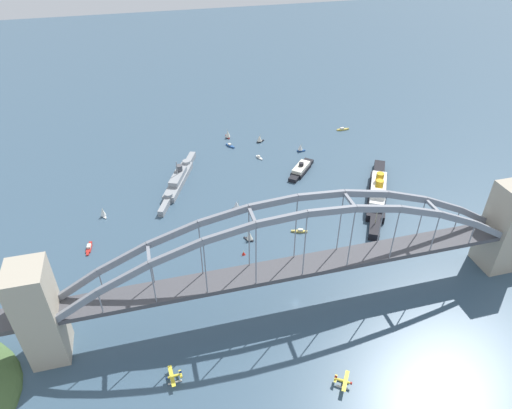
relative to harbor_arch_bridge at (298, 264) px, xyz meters
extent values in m
plane|color=#385166|center=(0.00, 0.00, -27.43)|extent=(1400.00, 1400.00, 0.00)
cube|color=#ADA38E|center=(-117.79, 0.00, -1.47)|extent=(16.05, 18.89, 51.91)
cube|color=#ADA38E|center=(117.79, 0.00, -1.47)|extent=(16.05, 18.89, 51.91)
cube|color=#47474C|center=(0.00, 0.00, -2.09)|extent=(219.54, 13.99, 2.40)
cube|color=gray|center=(-102.40, -6.30, 4.54)|extent=(24.37, 1.80, 16.03)
cube|color=gray|center=(-79.65, -6.30, 16.33)|extent=(24.08, 1.80, 13.23)
cube|color=gray|center=(-56.89, -6.30, 25.18)|extent=(23.74, 1.80, 10.42)
cube|color=gray|center=(-34.13, -6.30, 31.08)|extent=(23.37, 1.80, 7.56)
cube|color=gray|center=(-11.38, -6.30, 34.02)|extent=(22.96, 1.80, 4.67)
cube|color=gray|center=(11.38, -6.30, 34.02)|extent=(22.96, 1.80, 4.67)
cube|color=gray|center=(34.13, -6.30, 31.08)|extent=(23.37, 1.80, 7.56)
cube|color=gray|center=(56.89, -6.30, 25.18)|extent=(23.74, 1.80, 10.42)
cube|color=gray|center=(79.65, -6.30, 16.33)|extent=(24.08, 1.80, 13.23)
cube|color=gray|center=(102.40, -6.30, 4.54)|extent=(24.37, 1.80, 16.03)
cube|color=gray|center=(-102.40, 6.30, 4.54)|extent=(24.37, 1.80, 16.03)
cube|color=gray|center=(-79.65, 6.30, 16.33)|extent=(24.08, 1.80, 13.23)
cube|color=gray|center=(-56.89, 6.30, 25.18)|extent=(23.74, 1.80, 10.42)
cube|color=gray|center=(-34.13, 6.30, 31.08)|extent=(23.37, 1.80, 7.56)
cube|color=gray|center=(-11.38, 6.30, 34.02)|extent=(22.96, 1.80, 4.67)
cube|color=gray|center=(11.38, 6.30, 34.02)|extent=(22.96, 1.80, 4.67)
cube|color=gray|center=(34.13, 6.30, 31.08)|extent=(23.37, 1.80, 7.56)
cube|color=gray|center=(56.89, 6.30, 25.18)|extent=(23.74, 1.80, 10.42)
cube|color=gray|center=(79.65, 6.30, 16.33)|extent=(24.08, 1.80, 13.23)
cube|color=gray|center=(102.40, 6.30, 4.54)|extent=(24.37, 1.80, 16.03)
cube|color=gray|center=(-113.78, 0.00, -2.09)|extent=(1.40, 12.59, 1.40)
cube|color=gray|center=(-68.27, 0.00, 21.49)|extent=(1.40, 12.59, 1.40)
cube|color=gray|center=(-22.76, 0.00, 33.29)|extent=(1.40, 12.59, 1.40)
cube|color=gray|center=(22.76, 0.00, 33.29)|extent=(1.40, 12.59, 1.40)
cube|color=gray|center=(68.27, 0.00, 21.49)|extent=(1.40, 12.59, 1.40)
cube|color=gray|center=(113.78, 0.00, -2.09)|extent=(1.40, 12.59, 1.40)
cylinder|color=gray|center=(-91.02, -6.30, 5.14)|extent=(0.56, 0.56, 12.07)
cylinder|color=gray|center=(-91.02, 6.30, 5.14)|extent=(0.56, 0.56, 12.07)
cylinder|color=gray|center=(-68.27, -6.30, 10.30)|extent=(0.56, 0.56, 22.39)
cylinder|color=gray|center=(-68.27, 6.30, 10.30)|extent=(0.56, 0.56, 22.39)
cylinder|color=gray|center=(-45.51, -6.30, 13.99)|extent=(0.56, 0.56, 29.76)
cylinder|color=gray|center=(-45.51, 6.30, 13.99)|extent=(0.56, 0.56, 29.76)
cylinder|color=gray|center=(-22.76, -6.30, 16.20)|extent=(0.56, 0.56, 34.18)
cylinder|color=gray|center=(-22.76, 6.30, 16.20)|extent=(0.56, 0.56, 34.18)
cylinder|color=gray|center=(0.00, -6.30, 16.93)|extent=(0.56, 0.56, 35.65)
cylinder|color=gray|center=(0.00, 6.30, 16.93)|extent=(0.56, 0.56, 35.65)
cylinder|color=gray|center=(22.76, -6.30, 16.20)|extent=(0.56, 0.56, 34.18)
cylinder|color=gray|center=(22.76, 6.30, 16.20)|extent=(0.56, 0.56, 34.18)
cylinder|color=gray|center=(45.51, -6.30, 13.99)|extent=(0.56, 0.56, 29.76)
cylinder|color=gray|center=(45.51, 6.30, 13.99)|extent=(0.56, 0.56, 29.76)
cylinder|color=gray|center=(68.27, -6.30, 10.30)|extent=(0.56, 0.56, 22.39)
cylinder|color=gray|center=(68.27, 6.30, 10.30)|extent=(0.56, 0.56, 22.39)
cylinder|color=gray|center=(91.02, -6.30, 5.14)|extent=(0.56, 0.56, 12.07)
cylinder|color=gray|center=(91.02, 6.30, 5.14)|extent=(0.56, 0.56, 12.07)
cube|color=black|center=(85.19, 75.98, -24.91)|extent=(37.93, 54.65, 5.02)
cube|color=black|center=(66.70, 43.40, -24.91)|extent=(14.85, 19.47, 5.02)
cube|color=black|center=(103.69, 108.56, -24.91)|extent=(15.97, 20.11, 5.02)
cube|color=white|center=(85.19, 75.98, -19.82)|extent=(29.47, 41.57, 5.16)
cube|color=white|center=(79.47, 65.90, -15.64)|extent=(12.22, 12.40, 3.20)
cylinder|color=gold|center=(84.15, 74.15, -14.10)|extent=(5.27, 5.27, 6.27)
cylinder|color=gold|center=(88.83, 82.39, -14.10)|extent=(5.27, 5.27, 6.27)
cylinder|color=tan|center=(67.85, 45.44, -17.40)|extent=(0.50, 0.50, 10.00)
cube|color=gray|center=(-44.90, 130.73, -25.26)|extent=(27.06, 48.62, 4.34)
cube|color=gray|center=(-57.79, 100.52, -25.26)|extent=(9.92, 16.59, 4.34)
cube|color=gray|center=(-32.01, 160.95, -25.26)|extent=(10.62, 16.89, 4.34)
cube|color=gray|center=(-44.90, 130.73, -21.19)|extent=(15.85, 25.30, 3.79)
cylinder|color=gray|center=(-53.76, 109.96, -21.99)|extent=(5.88, 5.88, 2.20)
cylinder|color=gray|center=(-36.04, 151.50, -21.99)|extent=(5.88, 5.88, 2.20)
cylinder|color=gray|center=(-44.90, 130.73, -14.30)|extent=(0.60, 0.60, 10.00)
cylinder|color=#4C4C51|center=(-42.97, 135.26, -17.10)|extent=(4.62, 4.62, 4.40)
cube|color=black|center=(46.71, 123.84, -25.98)|extent=(20.28, 21.19, 2.88)
cube|color=black|center=(37.53, 113.61, -25.98)|extent=(9.15, 9.21, 2.88)
cube|color=black|center=(55.89, 134.06, -25.98)|extent=(10.06, 10.03, 2.88)
cube|color=beige|center=(46.71, 123.84, -23.27)|extent=(18.16, 19.03, 2.55)
cylinder|color=black|center=(46.71, 123.84, -20.80)|extent=(3.50, 3.50, 2.40)
cylinder|color=#B7B7B2|center=(-65.54, -30.40, -26.98)|extent=(6.12, 1.38, 0.90)
cylinder|color=#B7B7B2|center=(-65.81, -27.05, -26.98)|extent=(6.12, 1.38, 0.90)
cylinder|color=navy|center=(-65.54, -30.40, -25.95)|extent=(0.14, 0.14, 1.15)
cylinder|color=navy|center=(-65.81, -27.05, -25.95)|extent=(0.14, 0.14, 1.15)
ellipsoid|color=gold|center=(-65.68, -28.73, -24.77)|extent=(6.86, 1.75, 1.22)
cylinder|color=navy|center=(-68.72, -28.97, -24.77)|extent=(0.89, 1.21, 1.15)
cube|color=gold|center=(-66.52, -28.79, -24.26)|extent=(2.56, 10.93, 0.20)
cube|color=gold|center=(-62.70, -28.49, -24.65)|extent=(1.42, 4.19, 0.12)
cube|color=navy|center=(-62.70, -28.49, -23.42)|extent=(1.11, 0.21, 1.50)
cylinder|color=#B7B7B2|center=(5.43, -48.60, -26.98)|extent=(4.71, 3.58, 0.90)
cylinder|color=#B7B7B2|center=(3.72, -51.13, -26.98)|extent=(4.71, 3.58, 0.90)
cylinder|color=maroon|center=(5.43, -48.60, -25.83)|extent=(0.14, 0.14, 1.39)
cylinder|color=maroon|center=(3.72, -51.13, -25.83)|extent=(0.14, 0.14, 1.39)
ellipsoid|color=gold|center=(4.57, -49.86, -24.49)|extent=(6.99, 5.29, 1.29)
cylinder|color=maroon|center=(7.40, -51.76, -24.49)|extent=(1.35, 1.46, 1.22)
cube|color=gold|center=(5.36, -50.39, -23.94)|extent=(7.25, 9.63, 0.20)
cube|color=gold|center=(1.82, -48.01, -24.36)|extent=(3.13, 3.91, 0.12)
cube|color=maroon|center=(1.82, -48.01, -23.10)|extent=(0.98, 0.71, 1.50)
cube|color=#234C8C|center=(57.90, 154.68, -26.90)|extent=(4.42, 2.48, 1.05)
cube|color=#234C8C|center=(60.63, 154.16, -26.90)|extent=(1.51, 1.02, 1.05)
cube|color=#234C8C|center=(55.17, 155.21, -26.90)|extent=(1.54, 1.18, 1.05)
cylinder|color=tan|center=(58.24, 154.62, -23.30)|extent=(0.16, 0.16, 6.15)
cone|color=white|center=(57.05, 154.85, -23.61)|extent=(4.48, 4.48, 4.92)
cube|color=black|center=(-11.08, 56.02, -27.05)|extent=(4.31, 4.51, 0.75)
cube|color=black|center=(-12.93, 58.13, -27.05)|extent=(1.61, 1.66, 0.75)
cube|color=black|center=(-9.22, 53.90, -27.05)|extent=(1.75, 1.78, 0.75)
cylinder|color=tan|center=(-11.31, 56.28, -23.61)|extent=(0.16, 0.16, 6.13)
cone|color=silver|center=(-10.50, 55.35, -23.92)|extent=(5.46, 5.46, 4.90)
cube|color=black|center=(-10.57, 86.94, -26.92)|extent=(5.10, 5.01, 1.02)
cube|color=black|center=(-8.13, 84.60, -26.92)|extent=(1.87, 1.85, 1.02)
cube|color=black|center=(-13.00, 89.27, -26.92)|extent=(2.00, 1.98, 1.02)
cylinder|color=tan|center=(-10.26, 86.64, -22.71)|extent=(0.16, 0.16, 7.39)
cone|color=white|center=(-11.33, 87.66, -23.08)|extent=(6.56, 6.56, 5.91)
cube|color=#B2231E|center=(-105.17, 71.74, -26.97)|extent=(3.54, 7.66, 0.91)
cube|color=#B2231E|center=(-105.76, 66.85, -26.97)|extent=(1.75, 2.62, 0.91)
cube|color=#B2231E|center=(-104.58, 76.64, -26.97)|extent=(2.05, 2.66, 0.91)
cube|color=beige|center=(-105.06, 72.66, -25.88)|extent=(2.56, 3.93, 1.27)
cube|color=#234C8C|center=(3.46, 177.30, -26.81)|extent=(4.74, 5.95, 1.22)
cube|color=#234C8C|center=(5.36, 174.08, -26.81)|extent=(1.99, 2.22, 1.22)
cube|color=#234C8C|center=(1.56, 180.53, -26.81)|extent=(2.20, 2.35, 1.22)
cube|color=beige|center=(3.11, 177.91, -25.57)|extent=(2.94, 3.31, 1.27)
cube|color=silver|center=(-96.78, 102.58, -27.04)|extent=(3.09, 4.08, 0.77)
cube|color=silver|center=(-95.80, 100.34, -27.04)|extent=(1.22, 1.44, 0.77)
cube|color=silver|center=(-97.76, 104.83, -27.04)|extent=(1.36, 1.50, 0.77)
cylinder|color=tan|center=(-96.65, 102.30, -23.30)|extent=(0.16, 0.16, 6.71)
cone|color=white|center=(-97.08, 103.29, -23.64)|extent=(4.44, 4.44, 5.37)
cube|color=black|center=(30.01, 179.37, -27.00)|extent=(4.90, 3.63, 0.85)
cube|color=black|center=(32.74, 180.53, -27.00)|extent=(1.73, 1.43, 0.85)
cube|color=black|center=(27.28, 178.22, -27.00)|extent=(1.80, 1.61, 0.85)
cylinder|color=tan|center=(30.35, 179.52, -23.49)|extent=(0.16, 0.16, 6.18)
cone|color=silver|center=(29.16, 179.01, -23.80)|extent=(5.34, 5.34, 4.94)
cube|color=gold|center=(21.40, 55.10, -26.81)|extent=(6.32, 3.71, 1.22)
cube|color=gold|center=(17.58, 56.34, -26.81)|extent=(2.24, 1.64, 1.22)
cube|color=gold|center=(25.21, 53.85, -26.81)|extent=(2.30, 1.84, 1.22)
cube|color=beige|center=(22.11, 54.87, -25.59)|extent=(3.34, 2.41, 1.23)
cube|color=gold|center=(106.86, 182.45, -26.80)|extent=(6.69, 2.50, 1.25)
cube|color=gold|center=(111.31, 182.43, -26.80)|extent=(2.23, 1.37, 1.25)
cube|color=gold|center=(102.41, 182.48, -26.80)|extent=(2.23, 1.64, 1.25)
cube|color=beige|center=(106.03, 182.46, -25.60)|extent=(3.35, 1.99, 1.17)
cube|color=silver|center=(21.66, 151.95, -26.95)|extent=(3.48, 5.02, 0.94)
cube|color=silver|center=(22.79, 149.07, -26.95)|extent=(1.54, 1.83, 0.94)
cube|color=silver|center=(20.52, 154.84, -26.95)|extent=(1.74, 1.90, 0.94)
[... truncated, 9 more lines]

